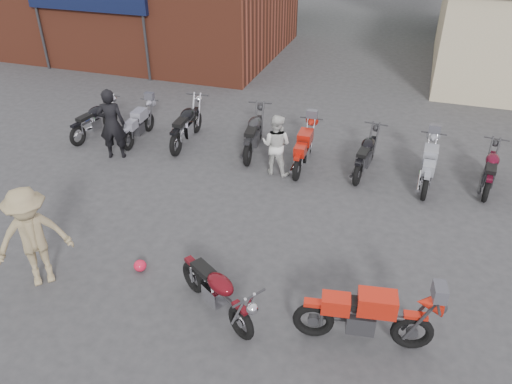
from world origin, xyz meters
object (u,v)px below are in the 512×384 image
(row_bike_3, at_px, (254,132))
(row_bike_1, at_px, (139,123))
(person_light, at_px, (276,145))
(row_bike_4, at_px, (304,147))
(row_bike_7, at_px, (491,168))
(sportbike, at_px, (367,314))
(person_dark, at_px, (112,124))
(vintage_motorcycle, at_px, (217,289))
(helmet, at_px, (140,266))
(row_bike_5, at_px, (366,152))
(row_bike_6, at_px, (429,164))
(row_bike_0, at_px, (94,118))
(person_tan, at_px, (32,238))
(row_bike_2, at_px, (186,123))

(row_bike_3, bearing_deg, row_bike_1, 87.71)
(person_light, relative_size, row_bike_3, 0.75)
(row_bike_4, bearing_deg, row_bike_7, -86.84)
(sportbike, relative_size, row_bike_1, 1.19)
(sportbike, height_order, row_bike_4, sportbike)
(person_dark, relative_size, row_bike_7, 1.04)
(vintage_motorcycle, bearing_deg, helmet, -164.83)
(person_dark, xyz_separation_m, person_light, (4.40, 0.50, -0.17))
(row_bike_4, bearing_deg, row_bike_1, 87.40)
(person_light, relative_size, row_bike_5, 0.82)
(sportbike, height_order, helmet, sportbike)
(sportbike, xyz_separation_m, row_bike_6, (0.77, 5.55, -0.05))
(helmet, xyz_separation_m, row_bike_3, (0.48, 5.47, 0.50))
(helmet, height_order, row_bike_7, row_bike_7)
(person_light, xyz_separation_m, row_bike_0, (-5.67, 0.48, -0.24))
(sportbike, distance_m, row_bike_4, 5.98)
(sportbike, relative_size, helmet, 8.74)
(row_bike_6, bearing_deg, row_bike_5, 85.10)
(row_bike_1, distance_m, row_bike_5, 6.48)
(row_bike_0, relative_size, row_bike_5, 0.98)
(vintage_motorcycle, bearing_deg, sportbike, 36.31)
(person_dark, height_order, row_bike_4, person_dark)
(vintage_motorcycle, bearing_deg, person_dark, 169.26)
(person_dark, relative_size, row_bike_1, 1.07)
(row_bike_3, bearing_deg, row_bike_5, -100.49)
(person_light, height_order, row_bike_0, person_light)
(person_tan, xyz_separation_m, row_bike_1, (-1.35, 6.00, -0.48))
(helmet, bearing_deg, person_tan, -152.26)
(row_bike_4, height_order, row_bike_6, same)
(row_bike_6, bearing_deg, row_bike_4, 92.25)
(sportbike, xyz_separation_m, person_tan, (-5.90, -0.40, 0.38))
(helmet, relative_size, row_bike_4, 0.13)
(person_tan, height_order, row_bike_6, person_tan)
(helmet, relative_size, row_bike_3, 0.12)
(sportbike, height_order, person_tan, person_tan)
(row_bike_2, relative_size, row_bike_7, 1.16)
(row_bike_0, relative_size, row_bike_4, 0.97)
(person_light, distance_m, row_bike_5, 2.31)
(sportbike, bearing_deg, helmet, 165.50)
(person_dark, relative_size, row_bike_3, 0.92)
(row_bike_0, height_order, row_bike_7, row_bike_0)
(person_tan, distance_m, row_bike_3, 6.63)
(row_bike_1, xyz_separation_m, row_bike_2, (1.41, 0.24, 0.10))
(sportbike, height_order, row_bike_5, sportbike)
(person_dark, xyz_separation_m, row_bike_4, (4.99, 1.06, -0.40))
(vintage_motorcycle, height_order, sportbike, sportbike)
(vintage_motorcycle, xyz_separation_m, sportbike, (2.48, 0.15, 0.05))
(row_bike_1, height_order, row_bike_2, row_bike_2)
(vintage_motorcycle, bearing_deg, row_bike_0, 170.40)
(person_tan, relative_size, row_bike_4, 1.02)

